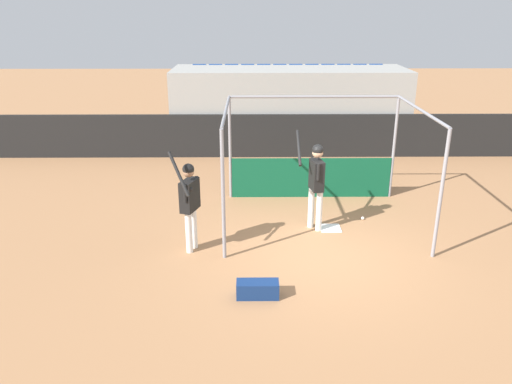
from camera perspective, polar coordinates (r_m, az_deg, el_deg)
The scene contains 9 objects.
ground_plane at distance 9.77m, azimuth 6.95°, elevation -7.21°, with size 60.00×60.00×0.00m, color #A8754C.
outfield_wall at distance 15.78m, azimuth 4.06°, elevation 6.42°, with size 24.00×0.12×1.36m.
bleacher_section at distance 16.87m, azimuth 3.78°, elevation 9.58°, with size 7.60×2.40×2.64m.
batting_cage at distance 11.76m, azimuth 6.72°, elevation 3.36°, with size 4.07×3.28×2.54m.
home_plate at distance 10.93m, azimuth 8.50°, elevation -4.10°, with size 0.44×0.44×0.02m.
player_batter at distance 10.46m, azimuth 6.86°, elevation 1.58°, with size 0.55×0.86×2.05m.
player_waiting at distance 9.55m, azimuth -7.60°, elevation -0.78°, with size 0.53×0.83×2.07m.
equipment_bag at distance 8.38m, azimuth 0.19°, elevation -11.05°, with size 0.70×0.28×0.28m.
baseball at distance 11.48m, azimuth 12.10°, elevation -2.95°, with size 0.07×0.07×0.07m.
Camera 1 is at (-1.25, -8.56, 4.54)m, focal length 35.00 mm.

